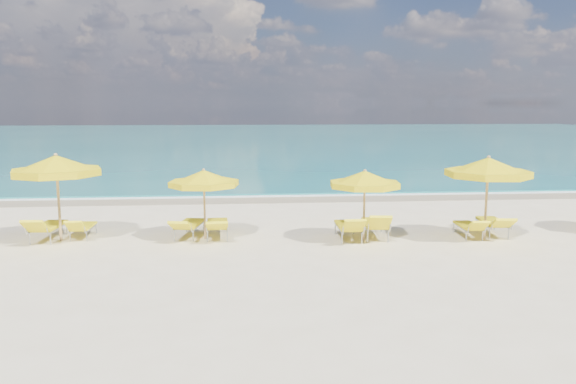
{
  "coord_description": "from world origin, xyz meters",
  "views": [
    {
      "loc": [
        -1.53,
        -16.4,
        4.05
      ],
      "look_at": [
        0.0,
        1.5,
        1.2
      ],
      "focal_mm": 35.0,
      "sensor_mm": 36.0,
      "label": 1
    }
  ],
  "objects": [
    {
      "name": "whitecap_far",
      "position": [
        8.0,
        24.0,
        0.0
      ],
      "size": [
        18.0,
        0.3,
        0.05
      ],
      "primitive_type": "cube",
      "color": "white",
      "rests_on": "ground"
    },
    {
      "name": "lounger_4_right",
      "position": [
        6.26,
        0.02,
        0.23
      ],
      "size": [
        0.84,
        2.01,
        0.78
      ],
      "rotation": [
        0.0,
        0.0,
        -0.11
      ],
      "color": "#A5A8AD",
      "rests_on": "ground"
    },
    {
      "name": "wet_sand_band",
      "position": [
        0.0,
        7.4,
        0.0
      ],
      "size": [
        120.0,
        2.6,
        0.01
      ],
      "primitive_type": "cube",
      "color": "tan",
      "rests_on": "ground"
    },
    {
      "name": "whitecap_near",
      "position": [
        -6.0,
        17.0,
        0.0
      ],
      "size": [
        14.0,
        0.36,
        0.05
      ],
      "primitive_type": "cube",
      "color": "white",
      "rests_on": "ground"
    },
    {
      "name": "lounger_2_left",
      "position": [
        -3.12,
        0.54,
        0.23
      ],
      "size": [
        0.98,
        2.02,
        0.75
      ],
      "rotation": [
        0.0,
        0.0,
        -0.19
      ],
      "color": "#A5A8AD",
      "rests_on": "ground"
    },
    {
      "name": "umbrella_4",
      "position": [
        5.75,
        -0.53,
        2.16
      ],
      "size": [
        3.15,
        3.15,
        2.53
      ],
      "rotation": [
        0.0,
        0.0,
        0.31
      ],
      "color": "tan",
      "rests_on": "ground"
    },
    {
      "name": "lounger_1_left",
      "position": [
        -7.29,
        0.52,
        0.24
      ],
      "size": [
        0.77,
        2.0,
        0.86
      ],
      "rotation": [
        0.0,
        0.0,
        -0.06
      ],
      "color": "#A5A8AD",
      "rests_on": "ground"
    },
    {
      "name": "umbrella_1",
      "position": [
        -6.87,
        0.36,
        2.23
      ],
      "size": [
        2.74,
        2.74,
        2.62
      ],
      "rotation": [
        0.0,
        0.0,
        -0.06
      ],
      "color": "tan",
      "rests_on": "ground"
    },
    {
      "name": "lounger_4_left",
      "position": [
        5.39,
        -0.21,
        0.2
      ],
      "size": [
        0.62,
        1.69,
        0.73
      ],
      "rotation": [
        0.0,
        0.0,
        -0.04
      ],
      "color": "#A5A8AD",
      "rests_on": "ground"
    },
    {
      "name": "umbrella_3",
      "position": [
        2.09,
        -0.39,
        1.83
      ],
      "size": [
        2.64,
        2.64,
        2.15
      ],
      "rotation": [
        0.0,
        0.0,
        0.29
      ],
      "color": "tan",
      "rests_on": "ground"
    },
    {
      "name": "lounger_3_left",
      "position": [
        1.68,
        -0.19,
        0.24
      ],
      "size": [
        0.68,
        1.93,
        0.87
      ],
      "rotation": [
        0.0,
        0.0,
        -0.01
      ],
      "color": "#A5A8AD",
      "rests_on": "ground"
    },
    {
      "name": "foam_line",
      "position": [
        0.0,
        8.2,
        0.0
      ],
      "size": [
        120.0,
        1.2,
        0.03
      ],
      "primitive_type": "cube",
      "color": "white",
      "rests_on": "ground"
    },
    {
      "name": "ground_plane",
      "position": [
        0.0,
        0.0,
        0.0
      ],
      "size": [
        120.0,
        120.0,
        0.0
      ],
      "primitive_type": "plane",
      "color": "beige"
    },
    {
      "name": "lounger_1_right",
      "position": [
        -6.33,
        0.73,
        0.2
      ],
      "size": [
        0.58,
        1.6,
        0.73
      ],
      "rotation": [
        0.0,
        0.0,
        -0.02
      ],
      "color": "#A5A8AD",
      "rests_on": "ground"
    },
    {
      "name": "umbrella_2",
      "position": [
        -2.62,
        0.26,
        1.83
      ],
      "size": [
        2.56,
        2.56,
        2.14
      ],
      "rotation": [
        0.0,
        0.0,
        0.24
      ],
      "color": "tan",
      "rests_on": "ground"
    },
    {
      "name": "lounger_2_right",
      "position": [
        -2.25,
        0.42,
        0.24
      ],
      "size": [
        0.71,
        2.02,
        0.76
      ],
      "rotation": [
        0.0,
        0.0,
        0.03
      ],
      "color": "#A5A8AD",
      "rests_on": "ground"
    },
    {
      "name": "lounger_3_right",
      "position": [
        2.53,
        -0.0,
        0.25
      ],
      "size": [
        0.86,
        2.05,
        0.93
      ],
      "rotation": [
        0.0,
        0.0,
        -0.1
      ],
      "color": "#A5A8AD",
      "rests_on": "ground"
    },
    {
      "name": "ocean",
      "position": [
        0.0,
        48.0,
        0.0
      ],
      "size": [
        120.0,
        80.0,
        0.3
      ],
      "primitive_type": "cube",
      "color": "#136A6C",
      "rests_on": "ground"
    }
  ]
}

